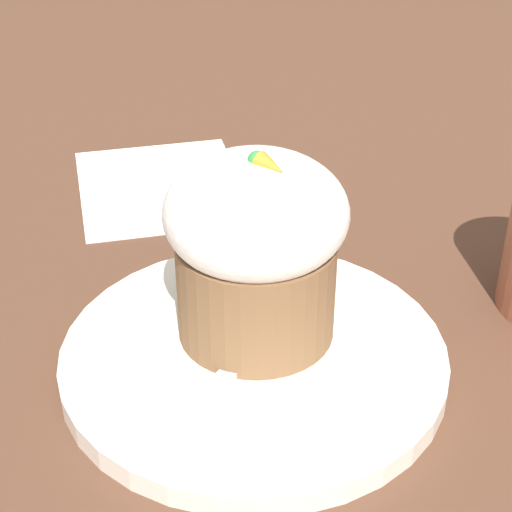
% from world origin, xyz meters
% --- Properties ---
extents(ground_plane, '(4.00, 4.00, 0.00)m').
position_xyz_m(ground_plane, '(0.00, 0.00, 0.00)').
color(ground_plane, '#513323').
extents(dessert_plate, '(0.22, 0.22, 0.01)m').
position_xyz_m(dessert_plate, '(0.00, 0.00, 0.01)').
color(dessert_plate, white).
rests_on(dessert_plate, ground_plane).
extents(carrot_cake, '(0.10, 0.10, 0.12)m').
position_xyz_m(carrot_cake, '(-0.01, 0.01, 0.07)').
color(carrot_cake, brown).
rests_on(carrot_cake, dessert_plate).
extents(spoon, '(0.05, 0.13, 0.01)m').
position_xyz_m(spoon, '(0.00, -0.01, 0.02)').
color(spoon, silver).
rests_on(spoon, dessert_plate).
extents(paper_napkin, '(0.19, 0.19, 0.00)m').
position_xyz_m(paper_napkin, '(-0.21, 0.11, 0.00)').
color(paper_napkin, white).
rests_on(paper_napkin, ground_plane).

